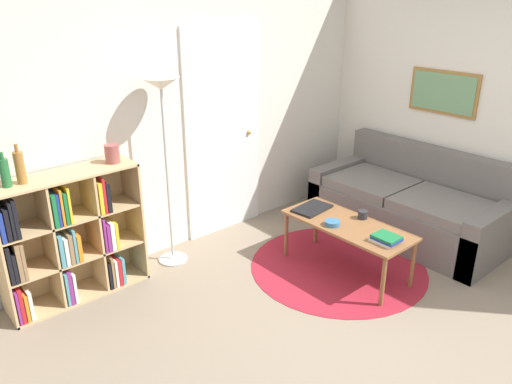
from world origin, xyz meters
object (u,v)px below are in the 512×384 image
object	(u,v)px
laptop	(312,208)
bowl	(332,223)
couch	(411,206)
coffee_table	(347,228)
bookshelf	(65,240)
bottle_right	(20,167)
vase_on_shelf	(112,154)
floor_lamp	(162,109)
cup	(363,215)
bottle_middle	(5,172)

from	to	relation	value
laptop	bowl	xyz separation A→B (m)	(-0.11, -0.33, 0.01)
couch	coffee_table	xyz separation A→B (m)	(-1.10, -0.07, 0.13)
bookshelf	bottle_right	distance (m)	0.69
bottle_right	vase_on_shelf	size ratio (longest dim) A/B	1.97
floor_lamp	laptop	size ratio (longest dim) A/B	4.41
laptop	bowl	world-z (taller)	bowl
bookshelf	bowl	world-z (taller)	bookshelf
couch	bottle_right	bearing A→B (deg)	161.06
floor_lamp	vase_on_shelf	distance (m)	0.55
laptop	bottle_right	world-z (taller)	bottle_right
vase_on_shelf	floor_lamp	bearing A→B (deg)	-5.35
bowl	floor_lamp	bearing A→B (deg)	130.09
bowl	bottle_right	distance (m)	2.45
bookshelf	couch	xyz separation A→B (m)	(3.06, -1.13, -0.23)
coffee_table	laptop	xyz separation A→B (m)	(-0.01, 0.40, 0.06)
coffee_table	laptop	distance (m)	0.40
laptop	cup	distance (m)	0.46
laptop	cup	xyz separation A→B (m)	(0.19, -0.42, 0.03)
bookshelf	couch	world-z (taller)	bookshelf
floor_lamp	laptop	xyz separation A→B (m)	(1.03, -0.75, -0.94)
coffee_table	bottle_middle	distance (m)	2.68
bookshelf	laptop	size ratio (longest dim) A/B	2.91
vase_on_shelf	laptop	bearing A→B (deg)	-28.23
floor_lamp	cup	bearing A→B (deg)	-43.98
floor_lamp	bottle_middle	xyz separation A→B (m)	(-1.25, 0.04, -0.27)
floor_lamp	bookshelf	bearing A→B (deg)	177.02
bookshelf	bowl	distance (m)	2.16
laptop	bowl	size ratio (longest dim) A/B	2.90
coffee_table	laptop	world-z (taller)	laptop
bottle_right	laptop	bearing A→B (deg)	-20.12
bottle_right	couch	bearing A→B (deg)	-18.94
coffee_table	bowl	bearing A→B (deg)	152.90
coffee_table	couch	bearing A→B (deg)	3.41
floor_lamp	laptop	world-z (taller)	floor_lamp
bookshelf	couch	bearing A→B (deg)	-20.34
cup	bottle_middle	bearing A→B (deg)	153.68
floor_lamp	bottle_middle	distance (m)	1.28
couch	vase_on_shelf	xyz separation A→B (m)	(-2.60, 1.13, 0.83)
bookshelf	bowl	xyz separation A→B (m)	(1.83, -1.14, -0.03)
vase_on_shelf	bowl	bearing A→B (deg)	-39.51
couch	bowl	bearing A→B (deg)	-179.94
bowl	vase_on_shelf	world-z (taller)	vase_on_shelf
bowl	laptop	bearing A→B (deg)	71.42
bottle_middle	bookshelf	bearing A→B (deg)	0.56
cup	bottle_middle	size ratio (longest dim) A/B	0.33
floor_lamp	couch	distance (m)	2.66
coffee_table	vase_on_shelf	bearing A→B (deg)	141.40
coffee_table	bottle_middle	size ratio (longest dim) A/B	4.56
bottle_middle	floor_lamp	bearing A→B (deg)	-2.04
laptop	cup	size ratio (longest dim) A/B	4.50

